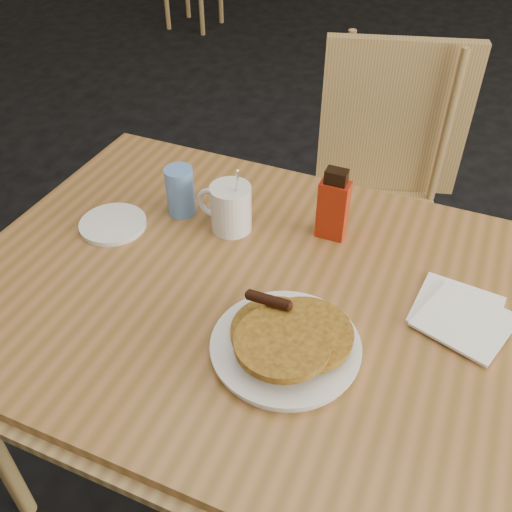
{
  "coord_description": "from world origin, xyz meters",
  "views": [
    {
      "loc": [
        0.32,
        -0.73,
        1.55
      ],
      "look_at": [
        -0.04,
        0.03,
        0.83
      ],
      "focal_mm": 40.0,
      "sensor_mm": 36.0,
      "label": 1
    }
  ],
  "objects_px": {
    "main_table": "(281,308)",
    "coffee_mug": "(230,207)",
    "chair_main_far": "(377,178)",
    "blue_tumbler": "(180,191)",
    "pancake_plate": "(287,341)",
    "syrup_bottle": "(333,206)"
  },
  "relations": [
    {
      "from": "main_table",
      "to": "syrup_bottle",
      "type": "relative_size",
      "value": 8.21
    },
    {
      "from": "blue_tumbler",
      "to": "chair_main_far",
      "type": "bearing_deg",
      "value": 61.16
    },
    {
      "from": "syrup_bottle",
      "to": "blue_tumbler",
      "type": "xyz_separation_m",
      "value": [
        -0.35,
        -0.07,
        -0.02
      ]
    },
    {
      "from": "coffee_mug",
      "to": "syrup_bottle",
      "type": "height_order",
      "value": "coffee_mug"
    },
    {
      "from": "chair_main_far",
      "to": "coffee_mug",
      "type": "bearing_deg",
      "value": -126.26
    },
    {
      "from": "chair_main_far",
      "to": "pancake_plate",
      "type": "height_order",
      "value": "chair_main_far"
    },
    {
      "from": "coffee_mug",
      "to": "syrup_bottle",
      "type": "relative_size",
      "value": 1.02
    },
    {
      "from": "chair_main_far",
      "to": "blue_tumbler",
      "type": "height_order",
      "value": "chair_main_far"
    },
    {
      "from": "chair_main_far",
      "to": "syrup_bottle",
      "type": "relative_size",
      "value": 5.81
    },
    {
      "from": "pancake_plate",
      "to": "syrup_bottle",
      "type": "bearing_deg",
      "value": 96.74
    },
    {
      "from": "main_table",
      "to": "coffee_mug",
      "type": "distance_m",
      "value": 0.26
    },
    {
      "from": "chair_main_far",
      "to": "pancake_plate",
      "type": "distance_m",
      "value": 0.9
    },
    {
      "from": "pancake_plate",
      "to": "coffee_mug",
      "type": "height_order",
      "value": "coffee_mug"
    },
    {
      "from": "pancake_plate",
      "to": "syrup_bottle",
      "type": "xyz_separation_m",
      "value": [
        -0.04,
        0.35,
        0.05
      ]
    },
    {
      "from": "main_table",
      "to": "blue_tumbler",
      "type": "height_order",
      "value": "blue_tumbler"
    },
    {
      "from": "coffee_mug",
      "to": "blue_tumbler",
      "type": "height_order",
      "value": "coffee_mug"
    },
    {
      "from": "chair_main_far",
      "to": "syrup_bottle",
      "type": "height_order",
      "value": "chair_main_far"
    },
    {
      "from": "chair_main_far",
      "to": "syrup_bottle",
      "type": "xyz_separation_m",
      "value": [
        0.02,
        -0.53,
        0.24
      ]
    },
    {
      "from": "coffee_mug",
      "to": "blue_tumbler",
      "type": "bearing_deg",
      "value": 167.81
    },
    {
      "from": "chair_main_far",
      "to": "coffee_mug",
      "type": "distance_m",
      "value": 0.67
    },
    {
      "from": "chair_main_far",
      "to": "coffee_mug",
      "type": "xyz_separation_m",
      "value": [
        -0.2,
        -0.6,
        0.22
      ]
    },
    {
      "from": "main_table",
      "to": "blue_tumbler",
      "type": "xyz_separation_m",
      "value": [
        -0.32,
        0.16,
        0.1
      ]
    }
  ]
}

